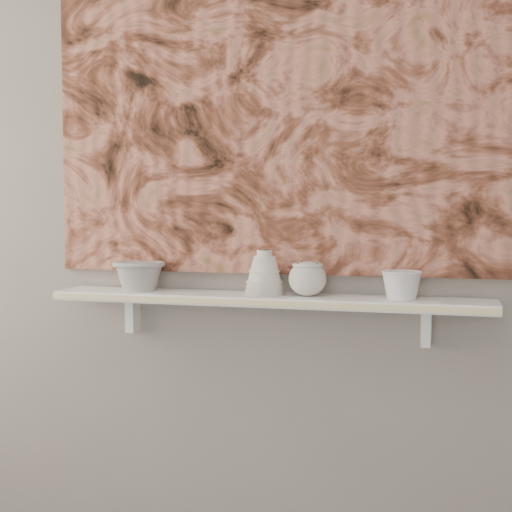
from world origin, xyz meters
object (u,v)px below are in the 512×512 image
(cup_cream, at_px, (307,279))
(bowl_grey, at_px, (139,276))
(painting, at_px, (273,103))
(bell_vessel, at_px, (264,272))
(shelf, at_px, (266,300))
(bowl_white, at_px, (402,285))

(cup_cream, bearing_deg, bowl_grey, 180.00)
(painting, xyz_separation_m, cup_cream, (0.13, -0.08, -0.56))
(painting, xyz_separation_m, bell_vessel, (-0.00, -0.08, -0.54))
(shelf, xyz_separation_m, cup_cream, (0.13, 0.00, 0.07))
(painting, relative_size, cup_cream, 12.77)
(bowl_white, bearing_deg, shelf, 180.00)
(bowl_grey, relative_size, bowl_white, 1.45)
(bell_vessel, xyz_separation_m, bowl_white, (0.42, 0.00, -0.03))
(painting, bearing_deg, cup_cream, -31.18)
(shelf, relative_size, bowl_white, 11.70)
(painting, xyz_separation_m, bowl_white, (0.42, -0.08, -0.57))
(shelf, distance_m, bell_vessel, 0.09)
(painting, height_order, bell_vessel, painting)
(cup_cream, xyz_separation_m, bell_vessel, (-0.14, 0.00, 0.02))
(bowl_grey, distance_m, cup_cream, 0.57)
(bowl_grey, relative_size, cup_cream, 1.47)
(shelf, bearing_deg, bowl_white, 0.00)
(cup_cream, bearing_deg, bowl_white, 0.00)
(bell_vessel, bearing_deg, bowl_grey, 180.00)
(bowl_grey, height_order, cup_cream, cup_cream)
(shelf, bearing_deg, bowl_grey, 180.00)
(bowl_grey, bearing_deg, cup_cream, 0.00)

